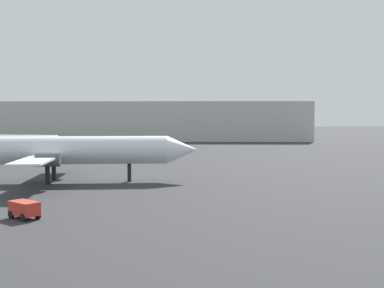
% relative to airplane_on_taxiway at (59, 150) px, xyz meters
% --- Properties ---
extents(airplane_on_taxiway, '(31.39, 23.58, 10.17)m').
position_rel_airplane_on_taxiway_xyz_m(airplane_on_taxiway, '(0.00, 0.00, 0.00)').
color(airplane_on_taxiway, silver).
rests_on(airplane_on_taxiway, ground_plane).
extents(airplane_distant, '(24.19, 21.46, 8.25)m').
position_rel_airplane_on_taxiway_xyz_m(airplane_distant, '(-19.52, 33.04, -0.99)').
color(airplane_distant, '#B2BCCC').
rests_on(airplane_distant, ground_plane).
extents(baggage_cart, '(2.69, 2.49, 1.30)m').
position_rel_airplane_on_taxiway_xyz_m(baggage_cart, '(3.32, -19.43, -2.89)').
color(baggage_cart, red).
rests_on(baggage_cart, ground_plane).
extents(terminal_building, '(91.25, 22.51, 11.40)m').
position_rel_airplane_on_taxiway_xyz_m(terminal_building, '(0.95, 92.82, 2.05)').
color(terminal_building, '#B7B7B2').
rests_on(terminal_building, ground_plane).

